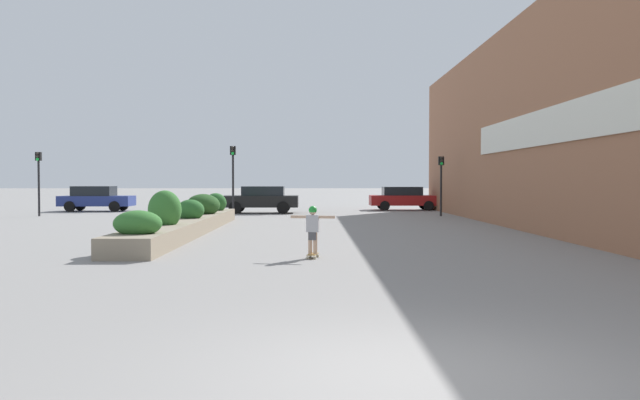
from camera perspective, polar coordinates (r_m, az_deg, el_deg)
name	(u,v)px	position (r m, az deg, el deg)	size (l,w,h in m)	color
ground_plane	(407,375)	(6.20, 7.96, -15.60)	(300.00, 300.00, 0.00)	gray
building_wall_right	(549,116)	(22.51, 20.24, 7.18)	(0.67, 40.19, 8.04)	#9E6647
planter_box	(188,220)	(22.57, -11.94, -1.81)	(1.40, 15.38, 1.56)	gray
skateboard	(313,255)	(14.95, -0.67, -5.07)	(0.31, 0.59, 0.10)	olive
skateboarder	(313,225)	(14.88, -0.67, -2.29)	(1.07, 0.26, 1.15)	tan
car_leftmost	(404,198)	(39.80, 7.68, 0.19)	(4.39, 1.93, 1.47)	maroon
car_center_left	(261,199)	(35.88, -5.39, 0.11)	(4.32, 2.06, 1.53)	black
car_center_right	(96,198)	(40.34, -19.79, 0.16)	(4.29, 1.88, 1.52)	navy
traffic_light_left	(233,169)	(32.21, -7.96, 2.83)	(0.28, 0.30, 3.62)	black
traffic_light_right	(441,175)	(33.19, 11.02, 2.26)	(0.28, 0.30, 3.12)	black
traffic_light_far_left	(39,172)	(35.68, -24.34, 2.32)	(0.28, 0.30, 3.35)	black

